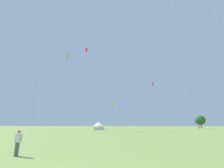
{
  "coord_description": "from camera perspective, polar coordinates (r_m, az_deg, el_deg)",
  "views": [
    {
      "loc": [
        1.99,
        -5.17,
        2.13
      ],
      "look_at": [
        0.0,
        32.0,
        11.71
      ],
      "focal_mm": 25.09,
      "sensor_mm": 36.0,
      "label": 1
    }
  ],
  "objects": [
    {
      "name": "kite_purple_diamond",
      "position": [
        56.16,
        14.78,
        -0.72
      ],
      "size": [
        2.22,
        2.82,
        16.34
      ],
      "color": "purple",
      "rests_on": "ground"
    },
    {
      "name": "kite_yellow_diamond",
      "position": [
        47.67,
        0.06,
        -7.41
      ],
      "size": [
        0.75,
        1.87,
        9.01
      ],
      "color": "yellow",
      "rests_on": "ground"
    },
    {
      "name": "kite_red_box",
      "position": [
        72.07,
        -9.4,
        12.14
      ],
      "size": [
        3.04,
        1.8,
        35.15
      ],
      "color": "red",
      "rests_on": "ground"
    },
    {
      "name": "kite_green_diamond",
      "position": [
        69.61,
        -16.03,
        9.36
      ],
      "size": [
        1.83,
        3.24,
        31.27
      ],
      "color": "green",
      "rests_on": "ground"
    },
    {
      "name": "person_spectator",
      "position": [
        13.4,
        -31.17,
        -17.97
      ],
      "size": [
        0.57,
        0.28,
        1.73
      ],
      "color": "#565B66",
      "rests_on": "ground"
    },
    {
      "name": "festival_tent_right",
      "position": [
        63.57,
        -4.85,
        -14.79
      ],
      "size": [
        4.66,
        4.66,
        3.03
      ],
      "color": "white",
      "rests_on": "ground"
    },
    {
      "name": "tree_distant_left",
      "position": [
        92.98,
        28.87,
        -11.65
      ],
      "size": [
        3.31,
        3.31,
        5.52
      ],
      "color": "brown",
      "rests_on": "ground"
    },
    {
      "name": "tree_distant_right",
      "position": [
        93.7,
        29.52,
        -11.36
      ],
      "size": [
        4.67,
        4.67,
        6.53
      ],
      "color": "brown",
      "rests_on": "ground"
    }
  ]
}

